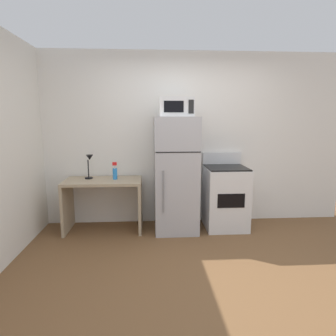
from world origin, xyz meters
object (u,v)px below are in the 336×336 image
Objects in this scene: desk at (104,195)px; desk_lamp at (89,162)px; spray_bottle at (115,172)px; microwave at (176,107)px; refrigerator at (176,175)px; oven_range at (225,197)px.

desk_lamp reaches higher than desk.
spray_bottle is 0.54× the size of microwave.
microwave is at bearing -3.28° from desk.
microwave is at bearing -89.69° from refrigerator.
oven_range is at bearing 2.24° from refrigerator.
desk is 3.10× the size of desk_lamp.
refrigerator is (0.88, -0.06, -0.03)m from spray_bottle.
desk is at bearing -21.42° from desk_lamp.
microwave is (0.00, -0.02, 0.95)m from refrigerator.
microwave reaches higher than refrigerator.
refrigerator reaches higher than desk.
desk_lamp is 1.48m from microwave.
desk is 1.79m from oven_range.
oven_range is (1.62, -0.04, -0.38)m from spray_bottle.
desk_lamp is at bearing 158.58° from desk.
oven_range reaches higher than desk.
refrigerator is 1.49× the size of oven_range.
microwave is at bearing -176.13° from oven_range.
oven_range is (0.74, 0.05, -1.30)m from microwave.
refrigerator is at bearing -5.35° from desk_lamp.
spray_bottle is at bearing 178.75° from oven_range.
microwave reaches higher than spray_bottle.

